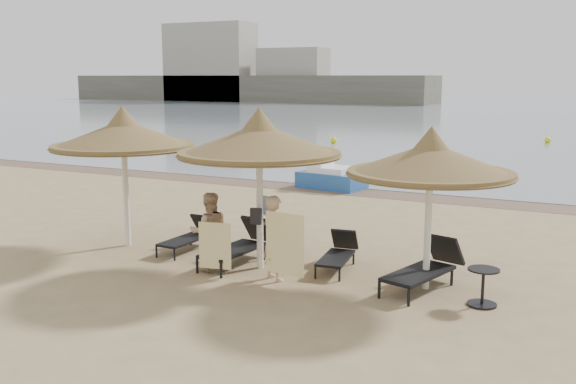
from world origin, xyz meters
name	(u,v)px	position (x,y,z in m)	size (l,w,h in m)	color
ground	(238,268)	(0.00, 0.00, 0.00)	(160.00, 160.00, 0.00)	tan
sea	(551,106)	(0.00, 80.00, 0.01)	(200.00, 140.00, 0.03)	slate
wet_sand_strip	(382,194)	(0.00, 9.40, 0.00)	(200.00, 1.60, 0.01)	brown
far_shore	(364,83)	(-25.10, 77.82, 2.91)	(150.00, 54.80, 12.00)	#646050
palapa_left	(123,135)	(-3.22, 0.43, 2.57)	(3.25, 3.25, 3.23)	white
palapa_center	(259,141)	(0.37, 0.25, 2.61)	(3.30, 3.30, 3.27)	white
palapa_right	(431,160)	(3.75, 0.46, 2.39)	(3.03, 3.03, 3.00)	white
lounger_far_left	(190,235)	(-1.72, 0.77, 0.33)	(0.60, 1.65, 0.73)	black
lounger_near_left	(241,244)	(-0.17, 0.40, 0.40)	(0.85, 2.04, 0.89)	black
lounger_near_right	(338,253)	(1.81, 0.95, 0.32)	(0.74, 1.65, 0.71)	black
lounger_far_right	(426,266)	(3.73, 0.52, 0.40)	(1.19, 2.11, 0.90)	black
side_table	(483,288)	(4.84, 0.00, 0.31)	(0.54, 0.54, 0.65)	black
person_left	(209,226)	(-0.45, -0.36, 0.93)	(0.86, 0.56, 1.86)	tan
person_right	(274,231)	(1.00, -0.32, 0.96)	(0.88, 0.57, 1.92)	tan
towel_left	(215,246)	(-0.10, -0.71, 0.64)	(0.65, 0.16, 0.92)	yellow
towel_right	(285,244)	(1.35, -0.57, 0.81)	(0.84, 0.11, 1.17)	yellow
bag_patterned	(264,205)	(0.37, 0.43, 1.27)	(0.32, 0.20, 0.39)	white
bag_dark	(256,216)	(0.37, 0.09, 1.11)	(0.24, 0.11, 0.33)	black
pedal_boat	(331,177)	(-1.99, 9.74, 0.39)	(2.42, 1.66, 1.05)	#2255A2
buoy_left	(334,140)	(-7.63, 23.78, 0.19)	(0.38, 0.38, 0.38)	yellow
buoy_mid	(548,140)	(3.57, 29.51, 0.18)	(0.37, 0.37, 0.37)	yellow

